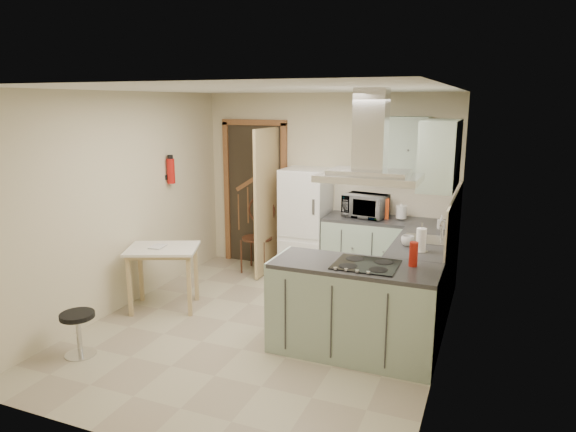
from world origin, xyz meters
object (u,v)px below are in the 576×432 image
at_px(fridge, 306,223).
at_px(microwave, 365,206).
at_px(stool, 79,334).
at_px(peninsula, 354,309).
at_px(bentwood_chair, 257,238).
at_px(drop_leaf_table, 164,278).
at_px(extractor_hood, 369,178).

height_order(fridge, microwave, fridge).
xyz_separation_m(fridge, stool, (-1.19, -3.01, -0.53)).
height_order(stool, microwave, microwave).
xyz_separation_m(peninsula, bentwood_chair, (-1.92, 1.88, 0.03)).
height_order(drop_leaf_table, microwave, microwave).
bearing_deg(microwave, extractor_hood, -66.21).
height_order(fridge, bentwood_chair, fridge).
distance_m(extractor_hood, stool, 3.11).
height_order(peninsula, drop_leaf_table, peninsula).
distance_m(drop_leaf_table, bentwood_chair, 1.69).
bearing_deg(fridge, microwave, 0.99).
bearing_deg(bentwood_chair, drop_leaf_table, -106.91).
distance_m(fridge, peninsula, 2.35).
distance_m(stool, microwave, 3.74).
xyz_separation_m(extractor_hood, bentwood_chair, (-2.02, 1.88, -1.24)).
xyz_separation_m(drop_leaf_table, microwave, (1.95, 1.75, 0.68)).
bearing_deg(fridge, extractor_hood, -56.21).
height_order(peninsula, bentwood_chair, bentwood_chair).
distance_m(peninsula, extractor_hood, 1.27).
xyz_separation_m(peninsula, extractor_hood, (0.10, 0.00, 1.27)).
bearing_deg(microwave, bentwood_chair, -165.91).
relative_size(bentwood_chair, microwave, 1.79).
bearing_deg(fridge, peninsula, -58.26).
xyz_separation_m(bentwood_chair, microwave, (1.52, 0.12, 0.57)).
relative_size(peninsula, bentwood_chair, 1.60).
height_order(peninsula, extractor_hood, extractor_hood).
xyz_separation_m(extractor_hood, microwave, (-0.50, 1.99, -0.67)).
bearing_deg(extractor_hood, fridge, 123.79).
distance_m(fridge, stool, 3.29).
distance_m(bentwood_chair, microwave, 1.63).
xyz_separation_m(fridge, bentwood_chair, (-0.70, -0.10, -0.27)).
height_order(extractor_hood, microwave, extractor_hood).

